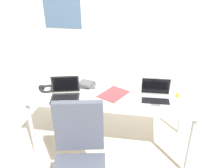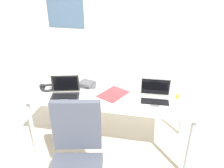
% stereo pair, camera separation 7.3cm
% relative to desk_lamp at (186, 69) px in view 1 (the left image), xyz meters
% --- Properties ---
extents(ground_plane, '(12.00, 12.00, 0.00)m').
position_rel_desk_lamp_xyz_m(ground_plane, '(-0.80, -0.28, -0.94)').
color(ground_plane, '#B7AD9E').
extents(wall_back, '(6.00, 0.13, 2.60)m').
position_rel_desk_lamp_xyz_m(wall_back, '(-0.80, 0.82, 0.36)').
color(wall_back, silver).
rests_on(wall_back, ground_plane).
extents(desk, '(1.80, 0.80, 0.74)m').
position_rel_desk_lamp_xyz_m(desk, '(-0.80, -0.28, -0.25)').
color(desk, silver).
rests_on(desk, ground_plane).
extents(desk_lamp, '(0.12, 0.18, 0.40)m').
position_rel_desk_lamp_xyz_m(desk_lamp, '(0.00, 0.00, 0.00)').
color(desk_lamp, silver).
rests_on(desk_lamp, desk).
extents(laptop_near_lamp, '(0.34, 0.30, 0.22)m').
position_rel_desk_lamp_xyz_m(laptop_near_lamp, '(-1.25, -0.51, -0.15)').
color(laptop_near_lamp, '#232326').
rests_on(laptop_near_lamp, desk).
extents(laptop_near_mouse, '(0.32, 0.26, 0.23)m').
position_rel_desk_lamp_xyz_m(laptop_near_mouse, '(-0.33, -0.43, -0.15)').
color(laptop_near_mouse, '#B7BABC').
rests_on(laptop_near_mouse, desk).
extents(computer_mouse, '(0.07, 0.11, 0.03)m').
position_rel_desk_lamp_xyz_m(computer_mouse, '(-0.28, -0.20, -0.18)').
color(computer_mouse, black).
rests_on(computer_mouse, desk).
extents(cell_phone, '(0.13, 0.15, 0.01)m').
position_rel_desk_lamp_xyz_m(cell_phone, '(-0.42, -0.12, -0.19)').
color(cell_phone, black).
rests_on(cell_phone, desk).
extents(headphones, '(0.21, 0.18, 0.04)m').
position_rel_desk_lamp_xyz_m(headphones, '(-1.51, -0.37, -0.18)').
color(headphones, black).
rests_on(headphones, desk).
extents(pill_bottle, '(0.04, 0.04, 0.08)m').
position_rel_desk_lamp_xyz_m(pill_bottle, '(-0.10, -0.31, -0.16)').
color(pill_bottle, gold).
rests_on(pill_bottle, desk).
extents(book_stack, '(0.21, 0.18, 0.06)m').
position_rel_desk_lamp_xyz_m(book_stack, '(-1.09, -0.24, -0.17)').
color(book_stack, '#4C4C51').
rests_on(book_stack, desk).
extents(paper_folder_by_keyboard, '(0.35, 0.38, 0.01)m').
position_rel_desk_lamp_xyz_m(paper_folder_by_keyboard, '(-0.77, -0.36, -0.19)').
color(paper_folder_by_keyboard, red).
rests_on(paper_folder_by_keyboard, desk).
extents(coffee_mug, '(0.11, 0.08, 0.09)m').
position_rel_desk_lamp_xyz_m(coffee_mug, '(-0.75, -0.10, -0.15)').
color(coffee_mug, white).
rests_on(coffee_mug, desk).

